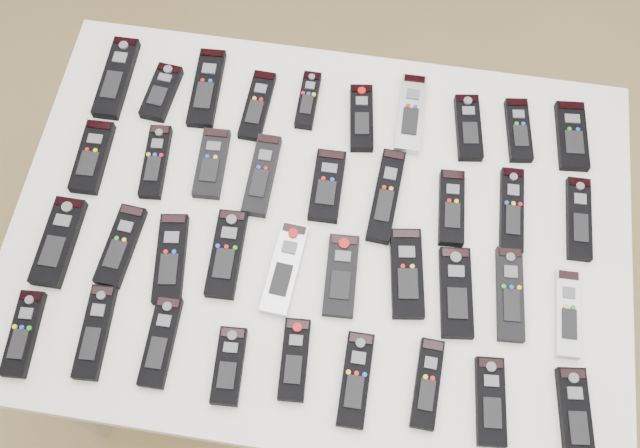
# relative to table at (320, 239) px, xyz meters

# --- Properties ---
(ground) EXTENTS (4.00, 4.00, 0.00)m
(ground) POSITION_rel_table_xyz_m (0.10, -0.09, -0.72)
(ground) COLOR #9C834F
(ground) RESTS_ON ground
(table) EXTENTS (1.25, 0.88, 0.78)m
(table) POSITION_rel_table_xyz_m (0.00, 0.00, 0.00)
(table) COLOR white
(table) RESTS_ON ground
(remote_0) EXTENTS (0.06, 0.21, 0.02)m
(remote_0) POSITION_rel_table_xyz_m (-0.50, 0.29, 0.07)
(remote_0) COLOR black
(remote_0) RESTS_ON table
(remote_1) EXTENTS (0.07, 0.14, 0.02)m
(remote_1) POSITION_rel_table_xyz_m (-0.39, 0.26, 0.07)
(remote_1) COLOR black
(remote_1) RESTS_ON table
(remote_2) EXTENTS (0.07, 0.20, 0.02)m
(remote_2) POSITION_rel_table_xyz_m (-0.30, 0.29, 0.07)
(remote_2) COLOR black
(remote_2) RESTS_ON table
(remote_3) EXTENTS (0.05, 0.17, 0.02)m
(remote_3) POSITION_rel_table_xyz_m (-0.18, 0.26, 0.07)
(remote_3) COLOR black
(remote_3) RESTS_ON table
(remote_4) EXTENTS (0.04, 0.14, 0.02)m
(remote_4) POSITION_rel_table_xyz_m (-0.07, 0.29, 0.07)
(remote_4) COLOR black
(remote_4) RESTS_ON table
(remote_5) EXTENTS (0.07, 0.16, 0.02)m
(remote_5) POSITION_rel_table_xyz_m (0.05, 0.27, 0.07)
(remote_5) COLOR black
(remote_5) RESTS_ON table
(remote_6) EXTENTS (0.06, 0.19, 0.02)m
(remote_6) POSITION_rel_table_xyz_m (0.15, 0.29, 0.07)
(remote_6) COLOR #B7B7BC
(remote_6) RESTS_ON table
(remote_7) EXTENTS (0.07, 0.16, 0.02)m
(remote_7) POSITION_rel_table_xyz_m (0.28, 0.28, 0.07)
(remote_7) COLOR black
(remote_7) RESTS_ON table
(remote_8) EXTENTS (0.07, 0.15, 0.02)m
(remote_8) POSITION_rel_table_xyz_m (0.39, 0.29, 0.07)
(remote_8) COLOR black
(remote_8) RESTS_ON table
(remote_9) EXTENTS (0.07, 0.17, 0.02)m
(remote_9) POSITION_rel_table_xyz_m (0.50, 0.29, 0.07)
(remote_9) COLOR black
(remote_9) RESTS_ON table
(remote_10) EXTENTS (0.06, 0.17, 0.02)m
(remote_10) POSITION_rel_table_xyz_m (-0.50, 0.08, 0.07)
(remote_10) COLOR black
(remote_10) RESTS_ON table
(remote_11) EXTENTS (0.06, 0.17, 0.02)m
(remote_11) POSITION_rel_table_xyz_m (-0.36, 0.09, 0.07)
(remote_11) COLOR black
(remote_11) RESTS_ON table
(remote_12) EXTENTS (0.07, 0.16, 0.02)m
(remote_12) POSITION_rel_table_xyz_m (-0.25, 0.11, 0.07)
(remote_12) COLOR black
(remote_12) RESTS_ON table
(remote_13) EXTENTS (0.05, 0.18, 0.02)m
(remote_13) POSITION_rel_table_xyz_m (-0.14, 0.09, 0.07)
(remote_13) COLOR black
(remote_13) RESTS_ON table
(remote_14) EXTENTS (0.06, 0.16, 0.02)m
(remote_14) POSITION_rel_table_xyz_m (0.00, 0.09, 0.07)
(remote_14) COLOR black
(remote_14) RESTS_ON table
(remote_15) EXTENTS (0.06, 0.21, 0.02)m
(remote_15) POSITION_rel_table_xyz_m (0.12, 0.09, 0.07)
(remote_15) COLOR black
(remote_15) RESTS_ON table
(remote_16) EXTENTS (0.06, 0.17, 0.02)m
(remote_16) POSITION_rel_table_xyz_m (0.26, 0.08, 0.07)
(remote_16) COLOR black
(remote_16) RESTS_ON table
(remote_17) EXTENTS (0.05, 0.19, 0.02)m
(remote_17) POSITION_rel_table_xyz_m (0.38, 0.09, 0.07)
(remote_17) COLOR black
(remote_17) RESTS_ON table
(remote_18) EXTENTS (0.05, 0.18, 0.02)m
(remote_18) POSITION_rel_table_xyz_m (0.52, 0.10, 0.07)
(remote_18) COLOR black
(remote_18) RESTS_ON table
(remote_19) EXTENTS (0.06, 0.19, 0.02)m
(remote_19) POSITION_rel_table_xyz_m (-0.51, -0.12, 0.07)
(remote_19) COLOR black
(remote_19) RESTS_ON table
(remote_20) EXTENTS (0.07, 0.17, 0.02)m
(remote_20) POSITION_rel_table_xyz_m (-0.39, -0.10, 0.07)
(remote_20) COLOR black
(remote_20) RESTS_ON table
(remote_21) EXTENTS (0.08, 0.19, 0.02)m
(remote_21) POSITION_rel_table_xyz_m (-0.28, -0.12, 0.07)
(remote_21) COLOR black
(remote_21) RESTS_ON table
(remote_22) EXTENTS (0.06, 0.18, 0.02)m
(remote_22) POSITION_rel_table_xyz_m (-0.17, -0.09, 0.07)
(remote_22) COLOR black
(remote_22) RESTS_ON table
(remote_23) EXTENTS (0.07, 0.19, 0.02)m
(remote_23) POSITION_rel_table_xyz_m (-0.05, -0.10, 0.07)
(remote_23) COLOR #B7B7BC
(remote_23) RESTS_ON table
(remote_24) EXTENTS (0.07, 0.17, 0.02)m
(remote_24) POSITION_rel_table_xyz_m (0.06, -0.10, 0.07)
(remote_24) COLOR black
(remote_24) RESTS_ON table
(remote_25) EXTENTS (0.09, 0.19, 0.02)m
(remote_25) POSITION_rel_table_xyz_m (0.18, -0.07, 0.07)
(remote_25) COLOR black
(remote_25) RESTS_ON table
(remote_26) EXTENTS (0.08, 0.19, 0.02)m
(remote_26) POSITION_rel_table_xyz_m (0.28, -0.10, 0.07)
(remote_26) COLOR black
(remote_26) RESTS_ON table
(remote_27) EXTENTS (0.06, 0.19, 0.02)m
(remote_27) POSITION_rel_table_xyz_m (0.39, -0.09, 0.07)
(remote_27) COLOR black
(remote_27) RESTS_ON table
(remote_28) EXTENTS (0.05, 0.17, 0.02)m
(remote_28) POSITION_rel_table_xyz_m (0.50, -0.11, 0.07)
(remote_28) COLOR silver
(remote_28) RESTS_ON table
(remote_29) EXTENTS (0.06, 0.17, 0.02)m
(remote_29) POSITION_rel_table_xyz_m (-0.52, -0.31, 0.07)
(remote_29) COLOR black
(remote_29) RESTS_ON table
(remote_30) EXTENTS (0.06, 0.18, 0.02)m
(remote_30) POSITION_rel_table_xyz_m (-0.39, -0.28, 0.07)
(remote_30) COLOR black
(remote_30) RESTS_ON table
(remote_31) EXTENTS (0.05, 0.17, 0.02)m
(remote_31) POSITION_rel_table_xyz_m (-0.26, -0.28, 0.07)
(remote_31) COLOR black
(remote_31) RESTS_ON table
(remote_32) EXTENTS (0.06, 0.15, 0.02)m
(remote_32) POSITION_rel_table_xyz_m (-0.12, -0.31, 0.07)
(remote_32) COLOR black
(remote_32) RESTS_ON table
(remote_33) EXTENTS (0.06, 0.16, 0.02)m
(remote_33) POSITION_rel_table_xyz_m (-0.00, -0.28, 0.07)
(remote_33) COLOR black
(remote_33) RESTS_ON table
(remote_34) EXTENTS (0.05, 0.17, 0.02)m
(remote_34) POSITION_rel_table_xyz_m (0.11, -0.30, 0.07)
(remote_34) COLOR black
(remote_34) RESTS_ON table
(remote_35) EXTENTS (0.05, 0.17, 0.02)m
(remote_35) POSITION_rel_table_xyz_m (0.24, -0.28, 0.07)
(remote_35) COLOR black
(remote_35) RESTS_ON table
(remote_36) EXTENTS (0.07, 0.16, 0.02)m
(remote_36) POSITION_rel_table_xyz_m (0.36, -0.30, 0.07)
(remote_36) COLOR black
(remote_36) RESTS_ON table
(remote_37) EXTENTS (0.07, 0.17, 0.02)m
(remote_37) POSITION_rel_table_xyz_m (0.51, -0.30, 0.07)
(remote_37) COLOR black
(remote_37) RESTS_ON table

